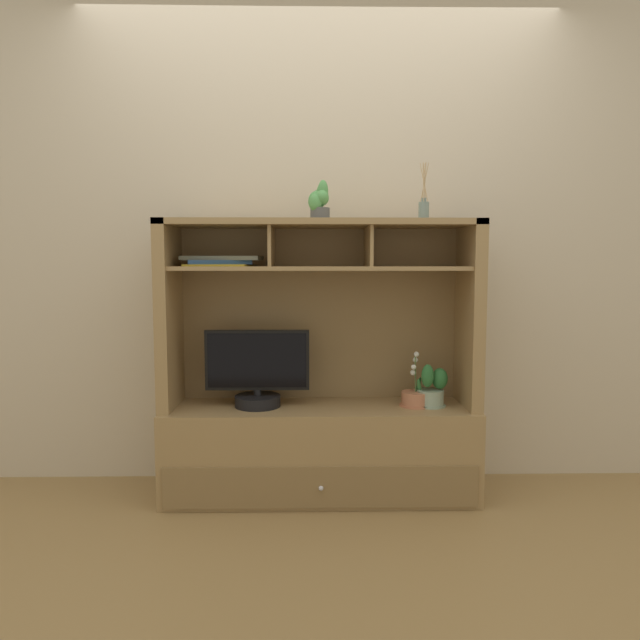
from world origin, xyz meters
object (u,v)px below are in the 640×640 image
Objects in this scene: tv_monitor at (257,375)px; magazine_stack_left at (221,261)px; potted_orchid at (415,398)px; diffuser_bottle at (424,210)px; potted_fern at (432,390)px; media_console at (320,413)px; potted_succulent at (320,202)px.

magazine_stack_left reaches higher than tv_monitor.
magazine_stack_left reaches higher than potted_orchid.
potted_orchid is at bearing -1.55° from magazine_stack_left.
tv_monitor is at bearing -6.57° from magazine_stack_left.
tv_monitor is 1.88× the size of diffuser_bottle.
tv_monitor is 2.38× the size of potted_fern.
media_console reaches higher than tv_monitor.
media_console reaches higher than potted_orchid.
media_console is 7.13× the size of potted_fern.
tv_monitor is 1.16m from diffuser_bottle.
potted_succulent is (-0.48, 0.01, 0.97)m from potted_orchid.
magazine_stack_left is (-0.49, -0.01, 0.77)m from media_console.
potted_succulent reaches higher than potted_fern.
diffuser_bottle reaches higher than potted_fern.
tv_monitor is at bearing 179.50° from diffuser_bottle.
media_console is at bearing 0.87° from magazine_stack_left.
media_console is 5.62× the size of potted_orchid.
magazine_stack_left reaches higher than potted_fern.
diffuser_bottle is at bearing 176.91° from potted_fern.
tv_monitor is at bearing 179.34° from potted_fern.
media_console is 3.00× the size of tv_monitor.
potted_succulent is (0.31, 0.00, 0.85)m from tv_monitor.
diffuser_bottle reaches higher than potted_succulent.
potted_orchid is (0.48, -0.03, 0.09)m from media_console.
diffuser_bottle is 0.51m from potted_succulent.
potted_fern is 1.09m from potted_succulent.
potted_fern is at bearing -3.09° from diffuser_bottle.
potted_orchid is 0.69× the size of magazine_stack_left.
magazine_stack_left is at bearing 177.78° from potted_succulent.
media_console is at bearing 176.06° from diffuser_bottle.
potted_fern is 1.23m from magazine_stack_left.
tv_monitor is 1.30× the size of magazine_stack_left.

